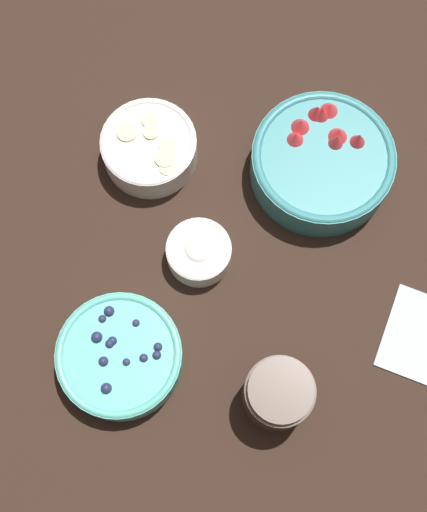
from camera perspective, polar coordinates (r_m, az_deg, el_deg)
The scene contains 7 objects.
ground_plane at distance 1.09m, azimuth 3.16°, elevation 1.75°, with size 4.00×4.00×0.00m, color black.
bowl_strawberries at distance 1.11m, azimuth 8.68°, elevation 7.54°, with size 0.22×0.22×0.09m.
bowl_blueberries at distance 1.02m, azimuth -7.51°, elevation -7.95°, with size 0.18×0.18×0.06m.
bowl_bananas at distance 1.11m, azimuth -5.15°, elevation 8.67°, with size 0.15×0.15×0.06m.
bowl_cream at distance 1.05m, azimuth -1.18°, elevation 0.34°, with size 0.10×0.10×0.05m.
jar_chocolate at distance 1.00m, azimuth 5.15°, elevation -10.98°, with size 0.10×0.10×0.10m.
napkin at distance 1.09m, azimuth 15.92°, elevation -6.07°, with size 0.15×0.13×0.01m.
Camera 1 is at (0.35, -0.07, 1.03)m, focal length 50.00 mm.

